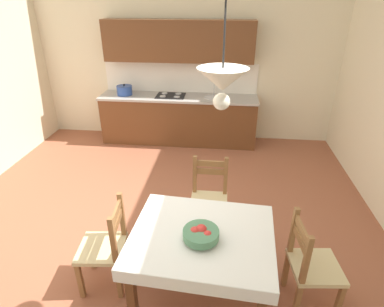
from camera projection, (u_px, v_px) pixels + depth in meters
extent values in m
cube|color=#99563D|center=(156.00, 238.00, 3.78)|extent=(6.12, 6.66, 0.10)
cube|color=beige|center=(186.00, 27.00, 5.57)|extent=(6.12, 0.12, 4.11)
cube|color=brown|center=(179.00, 120.00, 5.99)|extent=(2.88, 0.60, 0.86)
cube|color=#ADA8A3|center=(178.00, 97.00, 5.78)|extent=(2.91, 0.63, 0.04)
cube|color=white|center=(180.00, 78.00, 5.91)|extent=(2.88, 0.01, 0.55)
cube|color=brown|center=(178.00, 41.00, 5.46)|extent=(2.65, 0.34, 0.70)
cube|color=black|center=(177.00, 144.00, 5.92)|extent=(2.84, 0.02, 0.09)
cylinder|color=silver|center=(213.00, 98.00, 5.71)|extent=(0.34, 0.34, 0.02)
cylinder|color=silver|center=(214.00, 89.00, 5.79)|extent=(0.02, 0.02, 0.22)
cube|color=black|center=(171.00, 96.00, 5.79)|extent=(0.52, 0.42, 0.01)
cylinder|color=silver|center=(163.00, 96.00, 5.71)|extent=(0.11, 0.11, 0.01)
cylinder|color=silver|center=(177.00, 97.00, 5.68)|extent=(0.11, 0.11, 0.01)
cylinder|color=silver|center=(165.00, 93.00, 5.88)|extent=(0.11, 0.11, 0.01)
cylinder|color=silver|center=(178.00, 94.00, 5.86)|extent=(0.11, 0.11, 0.01)
cylinder|color=#2D4C9E|center=(125.00, 91.00, 5.82)|extent=(0.28, 0.28, 0.15)
cylinder|color=#2D4C9E|center=(124.00, 86.00, 5.78)|extent=(0.29, 0.29, 0.02)
sphere|color=black|center=(124.00, 85.00, 5.77)|extent=(0.04, 0.04, 0.04)
cube|color=brown|center=(202.00, 235.00, 2.67)|extent=(1.20, 1.01, 0.02)
cube|color=brown|center=(132.00, 297.00, 2.55)|extent=(0.07, 0.07, 0.73)
cube|color=brown|center=(159.00, 231.00, 3.27)|extent=(0.07, 0.07, 0.73)
cube|color=brown|center=(258.00, 243.00, 3.12)|extent=(0.07, 0.07, 0.73)
cube|color=white|center=(202.00, 234.00, 2.66)|extent=(1.27, 1.07, 0.00)
cube|color=white|center=(192.00, 287.00, 2.25)|extent=(1.20, 0.08, 0.12)
cube|color=white|center=(209.00, 205.00, 3.13)|extent=(1.20, 0.08, 0.12)
cube|color=white|center=(135.00, 232.00, 2.78)|extent=(0.07, 1.00, 0.12)
cube|color=white|center=(274.00, 248.00, 2.60)|extent=(0.07, 1.00, 0.12)
cube|color=#D1BC89|center=(209.00, 202.00, 3.61)|extent=(0.42, 0.42, 0.04)
cube|color=olive|center=(223.00, 229.00, 3.53)|extent=(0.04, 0.04, 0.41)
cube|color=olive|center=(192.00, 227.00, 3.57)|extent=(0.04, 0.04, 0.41)
cube|color=olive|center=(225.00, 192.00, 3.74)|extent=(0.04, 0.04, 0.93)
cube|color=olive|center=(195.00, 190.00, 3.77)|extent=(0.04, 0.04, 0.93)
cube|color=olive|center=(211.00, 164.00, 3.58)|extent=(0.32, 0.02, 0.07)
cube|color=olive|center=(210.00, 172.00, 3.63)|extent=(0.32, 0.02, 0.07)
cube|color=#D1BC89|center=(102.00, 248.00, 2.96)|extent=(0.46, 0.46, 0.04)
cube|color=olive|center=(80.00, 280.00, 2.90)|extent=(0.05, 0.05, 0.41)
cube|color=olive|center=(92.00, 252.00, 3.22)|extent=(0.05, 0.05, 0.41)
cube|color=olive|center=(116.00, 260.00, 2.78)|extent=(0.05, 0.05, 0.93)
cube|color=olive|center=(124.00, 233.00, 3.10)|extent=(0.05, 0.05, 0.93)
cube|color=olive|center=(116.00, 213.00, 2.77)|extent=(0.06, 0.32, 0.07)
cube|color=olive|center=(117.00, 222.00, 2.82)|extent=(0.06, 0.32, 0.07)
cube|color=#D1BC89|center=(315.00, 267.00, 2.75)|extent=(0.46, 0.46, 0.04)
cube|color=olive|center=(324.00, 270.00, 3.01)|extent=(0.05, 0.05, 0.41)
cube|color=olive|center=(339.00, 302.00, 2.69)|extent=(0.05, 0.05, 0.41)
cube|color=olive|center=(290.00, 249.00, 2.90)|extent=(0.05, 0.05, 0.93)
cube|color=olive|center=(302.00, 281.00, 2.58)|extent=(0.05, 0.05, 0.93)
cube|color=olive|center=(302.00, 230.00, 2.57)|extent=(0.06, 0.32, 0.07)
cube|color=olive|center=(300.00, 240.00, 2.61)|extent=(0.06, 0.32, 0.07)
cylinder|color=#4C7F5B|center=(201.00, 238.00, 2.59)|extent=(0.17, 0.17, 0.02)
cylinder|color=#4C7F5B|center=(201.00, 234.00, 2.57)|extent=(0.30, 0.30, 0.07)
sphere|color=red|center=(195.00, 232.00, 2.58)|extent=(0.09, 0.09, 0.09)
sphere|color=red|center=(207.00, 236.00, 2.54)|extent=(0.08, 0.08, 0.08)
sphere|color=red|center=(201.00, 230.00, 2.59)|extent=(0.10, 0.10, 0.10)
cylinder|color=black|center=(225.00, 22.00, 1.77)|extent=(0.01, 0.01, 0.57)
cone|color=silver|center=(222.00, 79.00, 1.92)|extent=(0.32, 0.32, 0.14)
sphere|color=white|center=(221.00, 102.00, 1.98)|extent=(0.11, 0.11, 0.11)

